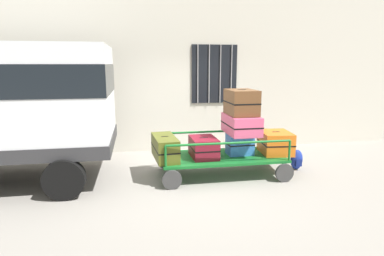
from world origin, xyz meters
name	(u,v)px	position (x,y,z in m)	size (l,w,h in m)	color
ground_plane	(204,177)	(0.00, 0.00, 0.00)	(40.00, 40.00, 0.00)	gray
building_wall	(186,55)	(0.00, 2.36, 2.50)	(12.00, 0.38, 5.00)	beige
luggage_cart	(222,159)	(0.39, 0.05, 0.35)	(2.56, 1.25, 0.41)	#146023
cart_railing	(222,139)	(0.39, 0.05, 0.76)	(2.45, 1.12, 0.42)	#146023
suitcase_left_bottom	(165,148)	(-0.78, 0.06, 0.64)	(0.50, 1.03, 0.45)	#4C5119
suitcase_midleft_bottom	(204,147)	(0.00, 0.04, 0.61)	(0.52, 0.75, 0.40)	maroon
suitcase_center_bottom	(240,144)	(0.78, 0.09, 0.64)	(0.55, 0.39, 0.46)	#3372C6
suitcase_center_middle	(241,124)	(0.78, 0.04, 1.06)	(0.60, 0.95, 0.38)	#CC4C72
suitcase_center_top	(241,102)	(0.78, 0.07, 1.50)	(0.56, 0.76, 0.51)	brown
suitcase_midright_bottom	(275,142)	(1.55, 0.07, 0.64)	(0.67, 0.80, 0.46)	orange
backpack	(297,160)	(2.09, 0.12, 0.22)	(0.27, 0.22, 0.44)	navy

